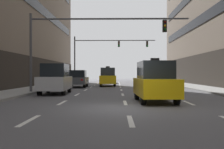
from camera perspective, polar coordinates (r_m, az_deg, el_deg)
ground_plane at (r=11.19m, az=3.10°, el=-7.03°), size 120.00×120.00×0.00m
lane_stripe_l1_s3 at (r=8.62m, az=-16.98°, el=-9.19°), size 0.16×2.00×0.01m
lane_stripe_l1_s4 at (r=13.42m, az=-10.37°, el=-5.80°), size 0.16×2.00×0.01m
lane_stripe_l1_s5 at (r=18.33m, az=-7.31°, el=-4.18°), size 0.16×2.00×0.01m
lane_stripe_l1_s6 at (r=23.28m, az=-5.54°, el=-3.24°), size 0.16×2.00×0.01m
lane_stripe_l1_s7 at (r=28.25m, az=-4.40°, el=-2.63°), size 0.16×2.00×0.01m
lane_stripe_l1_s8 at (r=33.22m, az=-3.60°, el=-2.20°), size 0.16×2.00×0.01m
lane_stripe_l1_s9 at (r=38.20m, az=-3.01°, el=-1.88°), size 0.16×2.00×0.01m
lane_stripe_l1_s10 at (r=43.19m, az=-2.56°, el=-1.63°), size 0.16×2.00×0.01m
lane_stripe_l2_s3 at (r=8.22m, az=3.91°, el=-9.64°), size 0.16×2.00×0.01m
lane_stripe_l2_s4 at (r=13.17m, az=2.76°, el=-5.91°), size 0.16×2.00×0.01m
lane_stripe_l2_s5 at (r=18.15m, az=2.25°, el=-4.22°), size 0.16×2.00×0.01m
lane_stripe_l2_s6 at (r=23.14m, az=1.96°, el=-3.26°), size 0.16×2.00×0.01m
lane_stripe_l2_s7 at (r=28.13m, az=1.77°, el=-2.64°), size 0.16×2.00×0.01m
lane_stripe_l2_s8 at (r=33.12m, az=1.64°, el=-2.20°), size 0.16×2.00×0.01m
lane_stripe_l2_s9 at (r=38.12m, az=1.55°, el=-1.88°), size 0.16×2.00×0.01m
lane_stripe_l2_s10 at (r=43.11m, az=1.47°, el=-1.64°), size 0.16×2.00×0.01m
lane_stripe_l3_s4 at (r=13.61m, az=15.71°, el=-5.72°), size 0.16×2.00×0.01m
lane_stripe_l3_s5 at (r=18.47m, az=11.73°, el=-4.15°), size 0.16×2.00×0.01m
lane_stripe_l3_s6 at (r=23.39m, az=9.43°, el=-3.22°), size 0.16×2.00×0.01m
lane_stripe_l3_s7 at (r=28.34m, az=7.93°, el=-2.62°), size 0.16×2.00×0.01m
lane_stripe_l3_s8 at (r=33.30m, az=6.88°, el=-2.19°), size 0.16×2.00×0.01m
lane_stripe_l3_s9 at (r=38.27m, az=6.10°, el=-1.88°), size 0.16×2.00×0.01m
lane_stripe_l3_s10 at (r=43.25m, az=5.50°, el=-1.63°), size 0.16×2.00×0.01m
car_driving_0 at (r=28.10m, az=-7.24°, el=-0.90°), size 2.04×4.67×1.74m
taxi_driving_1 at (r=30.11m, az=-0.89°, el=-0.53°), size 1.87×4.24×2.20m
taxi_driving_2 at (r=13.65m, az=8.98°, el=-1.51°), size 1.90×4.21×2.17m
taxi_driving_3 at (r=39.19m, az=-0.83°, el=-0.68°), size 1.97×4.32×1.76m
car_driving_4 at (r=19.11m, az=-11.76°, el=-0.93°), size 1.93×4.32×2.06m
traffic_signal_0 at (r=19.45m, az=-5.78°, el=8.28°), size 11.19×0.34×5.51m
traffic_signal_1 at (r=39.61m, az=-1.84°, el=5.33°), size 11.76×0.35×6.65m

